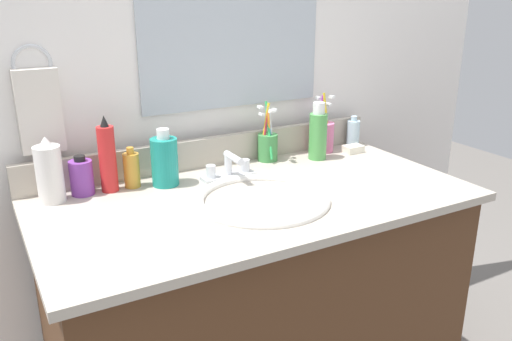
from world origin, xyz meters
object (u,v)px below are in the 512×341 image
at_px(bottle_lotion_white, 49,173).
at_px(bottle_oil_amber, 132,170).
at_px(bottle_spray_red, 107,158).
at_px(cup_pink, 322,135).
at_px(bottle_gel_clear, 353,133).
at_px(soap_bar, 353,149).
at_px(cup_green, 268,144).
at_px(faucet, 229,170).
at_px(bottle_cream_purple, 82,177).
at_px(bottle_mouthwash_teal, 165,161).
at_px(bottle_toner_green, 318,134).
at_px(hand_towel, 39,111).

distance_m(bottle_lotion_white, bottle_oil_amber, 0.21).
bearing_deg(bottle_spray_red, cup_pink, 1.88).
xyz_separation_m(bottle_gel_clear, soap_bar, (-0.05, -0.07, -0.03)).
xyz_separation_m(cup_green, cup_pink, (0.21, 0.00, 0.00)).
bearing_deg(cup_pink, bottle_oil_amber, -178.03).
distance_m(faucet, cup_pink, 0.41).
distance_m(bottle_cream_purple, cup_pink, 0.79).
bearing_deg(bottle_cream_purple, bottle_mouthwash_teal, -10.06).
bearing_deg(bottle_spray_red, cup_green, 2.60).
bearing_deg(bottle_lotion_white, faucet, -8.16).
height_order(bottle_spray_red, cup_pink, bottle_spray_red).
height_order(bottle_lotion_white, cup_pink, cup_pink).
distance_m(cup_green, soap_bar, 0.30).
bearing_deg(cup_pink, bottle_spray_red, -178.12).
bearing_deg(bottle_mouthwash_teal, bottle_cream_purple, 169.94).
bearing_deg(soap_bar, bottle_gel_clear, 52.53).
relative_size(bottle_oil_amber, cup_green, 0.60).
distance_m(bottle_cream_purple, bottle_spray_red, 0.08).
bearing_deg(bottle_toner_green, faucet, -174.27).
height_order(bottle_lotion_white, bottle_gel_clear, bottle_lotion_white).
relative_size(bottle_mouthwash_teal, bottle_oil_amber, 1.42).
xyz_separation_m(hand_towel, faucet, (0.47, -0.16, -0.19)).
bearing_deg(cup_green, soap_bar, -12.43).
bearing_deg(bottle_toner_green, cup_green, 157.61).
relative_size(bottle_cream_purple, bottle_oil_amber, 0.95).
bearing_deg(bottle_cream_purple, cup_green, 1.29).
xyz_separation_m(bottle_lotion_white, bottle_gel_clear, (1.01, 0.03, -0.03)).
bearing_deg(bottle_lotion_white, bottle_toner_green, -2.46).
relative_size(hand_towel, bottle_oil_amber, 1.93).
distance_m(hand_towel, bottle_oil_amber, 0.28).
xyz_separation_m(cup_pink, soap_bar, (0.08, -0.07, -0.04)).
bearing_deg(bottle_toner_green, soap_bar, -1.31).
bearing_deg(bottle_oil_amber, hand_towel, 157.25).
distance_m(bottle_toner_green, cup_pink, 0.09).
bearing_deg(bottle_lotion_white, bottle_spray_red, 1.43).
xyz_separation_m(faucet, bottle_cream_purple, (-0.40, 0.08, 0.02)).
height_order(bottle_oil_amber, soap_bar, bottle_oil_amber).
distance_m(bottle_oil_amber, bottle_gel_clear, 0.79).
distance_m(faucet, bottle_cream_purple, 0.40).
height_order(bottle_toner_green, soap_bar, bottle_toner_green).
relative_size(bottle_cream_purple, soap_bar, 1.69).
bearing_deg(cup_green, bottle_lotion_white, -177.66).
relative_size(bottle_lotion_white, soap_bar, 2.72).
bearing_deg(hand_towel, bottle_mouthwash_teal, -21.70).
height_order(faucet, bottle_mouthwash_teal, bottle_mouthwash_teal).
bearing_deg(cup_pink, faucet, -166.44).
xyz_separation_m(bottle_oil_amber, bottle_gel_clear, (0.79, 0.03, -0.00)).
distance_m(bottle_oil_amber, cup_green, 0.45).
bearing_deg(faucet, bottle_mouthwash_teal, 166.29).
height_order(bottle_toner_green, bottle_oil_amber, bottle_toner_green).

